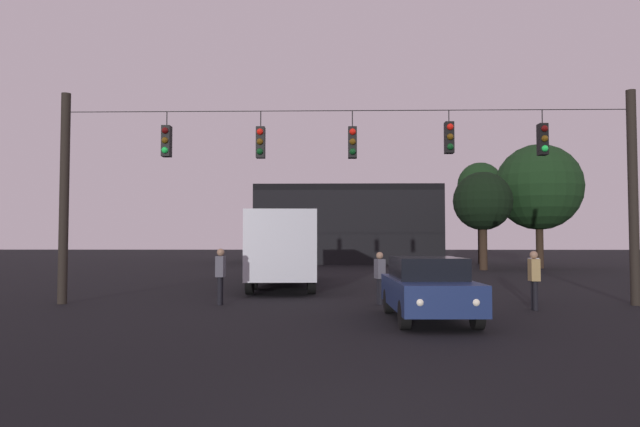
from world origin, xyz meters
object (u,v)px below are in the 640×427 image
object	(u,v)px
tree_right_far	(480,186)
pedestrian_crossing_center	(220,273)
city_bus	(283,242)
tree_left_silhouette	(483,202)
car_near_right	(428,287)
pedestrian_crossing_left	(534,277)
tree_behind_building	(539,187)
pedestrian_near_bus	(380,275)
pedestrian_crossing_right	(534,274)

from	to	relation	value
tree_right_far	pedestrian_crossing_center	bearing A→B (deg)	-117.09
city_bus	tree_left_silhouette	size ratio (longest dim) A/B	1.75
pedestrian_crossing_center	car_near_right	bearing A→B (deg)	-29.60
pedestrian_crossing_left	tree_behind_building	bearing A→B (deg)	70.25
pedestrian_near_bus	tree_right_far	bearing A→B (deg)	70.52
car_near_right	pedestrian_crossing_left	bearing A→B (deg)	32.40
car_near_right	pedestrian_crossing_center	xyz separation A→B (m)	(-5.68, 3.23, 0.16)
pedestrian_crossing_left	pedestrian_crossing_right	world-z (taller)	pedestrian_crossing_left
car_near_right	pedestrian_near_bus	distance (m)	3.48
city_bus	pedestrian_crossing_center	xyz separation A→B (m)	(-1.23, -7.63, -0.91)
city_bus	tree_left_silhouette	world-z (taller)	tree_left_silhouette
tree_behind_building	tree_right_far	size ratio (longest dim) A/B	1.03
car_near_right	pedestrian_crossing_right	world-z (taller)	pedestrian_crossing_right
tree_behind_building	tree_right_far	distance (m)	7.72
pedestrian_crossing_center	tree_behind_building	bearing A→B (deg)	52.31
pedestrian_crossing_left	pedestrian_crossing_center	world-z (taller)	pedestrian_crossing_center
pedestrian_crossing_left	tree_right_far	size ratio (longest dim) A/B	0.20
tree_left_silhouette	tree_behind_building	bearing A→B (deg)	27.79
pedestrian_crossing_left	tree_left_silhouette	size ratio (longest dim) A/B	0.26
car_near_right	tree_right_far	size ratio (longest dim) A/B	0.53
pedestrian_crossing_center	pedestrian_crossing_right	world-z (taller)	pedestrian_crossing_center
pedestrian_crossing_center	tree_right_far	world-z (taller)	tree_right_far
tree_behind_building	tree_right_far	world-z (taller)	tree_behind_building
pedestrian_near_bus	tree_right_far	xyz separation A→B (m)	(10.57, 29.89, 5.45)
tree_right_far	tree_behind_building	bearing A→B (deg)	-73.86
city_bus	car_near_right	size ratio (longest dim) A/B	2.55
tree_behind_building	city_bus	bearing A→B (deg)	-137.29
tree_right_far	pedestrian_crossing_right	bearing A→B (deg)	-101.16
pedestrian_crossing_center	pedestrian_crossing_right	distance (m)	9.62
car_near_right	tree_behind_building	distance (m)	28.83
city_bus	pedestrian_near_bus	world-z (taller)	city_bus
tree_behind_building	tree_right_far	xyz separation A→B (m)	(-2.13, 7.38, 0.79)
car_near_right	pedestrian_crossing_left	xyz separation A→B (m)	(3.26, 2.07, 0.12)
tree_left_silhouette	tree_behind_building	xyz separation A→B (m)	(4.44, 2.34, 1.13)
city_bus	car_near_right	bearing A→B (deg)	-67.69
tree_left_silhouette	pedestrian_crossing_right	bearing A→B (deg)	-100.06
car_near_right	pedestrian_crossing_right	size ratio (longest dim) A/B	2.74
car_near_right	pedestrian_near_bus	world-z (taller)	pedestrian_near_bus
pedestrian_crossing_center	pedestrian_near_bus	distance (m)	4.79
pedestrian_crossing_left	tree_right_far	world-z (taller)	tree_right_far
pedestrian_crossing_right	pedestrian_near_bus	bearing A→B (deg)	-172.64
pedestrian_crossing_center	pedestrian_crossing_right	size ratio (longest dim) A/B	1.05
pedestrian_crossing_left	tree_behind_building	distance (m)	25.71
tree_right_far	car_near_right	bearing A→B (deg)	-106.22
pedestrian_crossing_left	pedestrian_crossing_right	size ratio (longest dim) A/B	1.02
pedestrian_crossing_right	tree_left_silhouette	xyz separation A→B (m)	(3.47, 19.55, 3.52)
tree_left_silhouette	tree_behind_building	size ratio (longest dim) A/B	0.75
pedestrian_crossing_center	pedestrian_near_bus	xyz separation A→B (m)	(4.78, 0.13, -0.07)
car_near_right	pedestrian_crossing_center	size ratio (longest dim) A/B	2.60
car_near_right	tree_right_far	distance (m)	35.07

